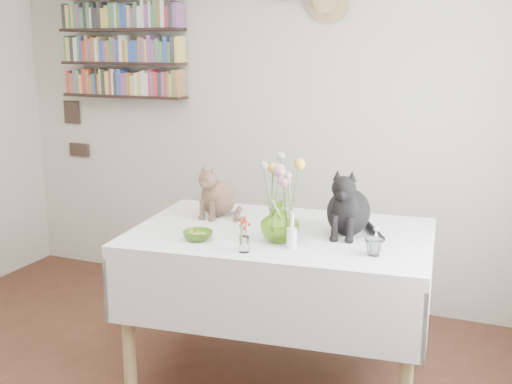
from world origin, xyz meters
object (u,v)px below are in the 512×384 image
at_px(dining_table, 281,268).
at_px(bookshelf_unit, 121,35).
at_px(black_cat, 349,200).
at_px(tabby_cat, 219,189).
at_px(flower_vase, 280,221).

distance_m(dining_table, bookshelf_unit, 2.31).
height_order(black_cat, bookshelf_unit, bookshelf_unit).
bearing_deg(black_cat, tabby_cat, 171.67).
height_order(tabby_cat, bookshelf_unit, bookshelf_unit).
bearing_deg(tabby_cat, bookshelf_unit, 149.30).
height_order(flower_vase, bookshelf_unit, bookshelf_unit).
distance_m(black_cat, bookshelf_unit, 2.36).
relative_size(tabby_cat, black_cat, 0.86).
xyz_separation_m(tabby_cat, bookshelf_unit, (-1.21, 0.88, 0.86)).
bearing_deg(tabby_cat, flower_vase, -28.02).
relative_size(dining_table, tabby_cat, 5.30).
bearing_deg(dining_table, tabby_cat, 159.18).
bearing_deg(dining_table, bookshelf_unit, 147.52).
bearing_deg(flower_vase, dining_table, 108.71).
xyz_separation_m(dining_table, flower_vase, (0.05, -0.16, 0.31)).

